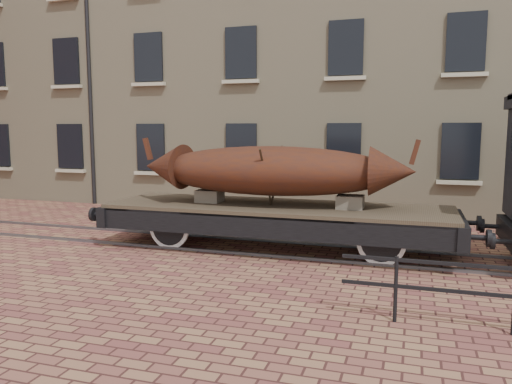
% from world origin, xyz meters
% --- Properties ---
extents(ground, '(90.00, 90.00, 0.00)m').
position_xyz_m(ground, '(0.00, 0.00, 0.00)').
color(ground, brown).
extents(warehouse_cream, '(40.00, 10.19, 14.00)m').
position_xyz_m(warehouse_cream, '(3.00, 9.99, 7.00)').
color(warehouse_cream, '#C1B18A').
rests_on(warehouse_cream, ground).
extents(rail_track, '(30.00, 1.52, 0.06)m').
position_xyz_m(rail_track, '(0.00, 0.00, 0.03)').
color(rail_track, '#59595E').
rests_on(rail_track, ground).
extents(flatcar_wagon, '(9.11, 2.47, 1.37)m').
position_xyz_m(flatcar_wagon, '(0.12, 0.00, 0.86)').
color(flatcar_wagon, '#453B2C').
rests_on(flatcar_wagon, ground).
extents(iron_boat, '(6.64, 2.02, 1.59)m').
position_xyz_m(iron_boat, '(-0.01, -0.00, 1.89)').
color(iron_boat, '#481E0D').
rests_on(iron_boat, flatcar_wagon).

